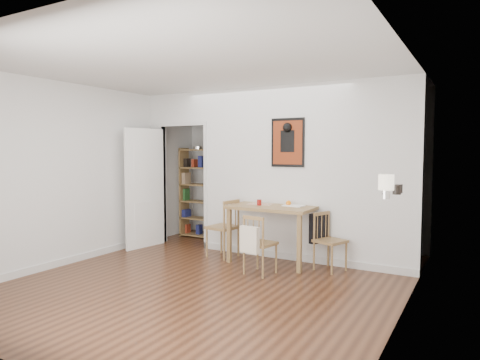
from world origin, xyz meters
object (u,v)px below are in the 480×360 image
Objects in this scene: chair_right at (329,240)px; notebook at (294,206)px; red_glass at (259,202)px; mantel_lamp at (386,184)px; ceramic_jar_a at (397,190)px; orange_fruit at (289,203)px; chair_front at (260,244)px; dining_table at (273,212)px; bookshelf at (198,193)px; chair_left at (223,228)px; ceramic_jar_b at (399,189)px; fireplace at (399,246)px.

notebook is at bearing 171.62° from chair_right.
red_glass is 0.36× the size of mantel_lamp.
ceramic_jar_a is (2.02, -0.68, 0.34)m from red_glass.
orange_fruit reaches higher than chair_right.
chair_front is 2.79× the size of notebook.
dining_table is 11.55× the size of ceramic_jar_a.
bookshelf is at bearing 149.85° from mantel_lamp.
chair_left is 3.00m from mantel_lamp.
red_glass is at bearing -156.12° from orange_fruit.
ceramic_jar_b is (1.62, -0.68, 0.34)m from orange_fruit.
red_glass is 0.50m from notebook.
ceramic_jar_b is at bearing -10.68° from chair_left.
notebook is at bearing 156.48° from ceramic_jar_b.
bookshelf is at bearing 154.11° from dining_table.
red_glass reaches higher than dining_table.
mantel_lamp is at bearing -34.47° from dining_table.
mantel_lamp is (1.82, -1.25, 0.57)m from dining_table.
bookshelf is at bearing 154.89° from fireplace.
chair_front is at bearing 172.81° from fireplace.
chair_right is 0.80m from orange_fruit.
ceramic_jar_a is at bearing -28.48° from notebook.
mantel_lamp is (2.00, -1.17, 0.43)m from red_glass.
ceramic_jar_a is (1.63, -0.85, 0.34)m from orange_fruit.
mantel_lamp reaches higher than notebook.
ceramic_jar_a is at bearing -37.44° from chair_right.
mantel_lamp is (3.82, -2.22, 0.48)m from bookshelf.
mantel_lamp reaches higher than red_glass.
chair_right is at bearing -8.38° from notebook.
fireplace is 0.80m from mantel_lamp.
mantel_lamp is (2.62, -1.16, 0.86)m from chair_left.
red_glass is 2.16m from ceramic_jar_a.
mantel_lamp is at bearing -99.95° from fireplace.
ceramic_jar_b is at bearing -22.73° from orange_fruit.
bookshelf is 4.16m from ceramic_jar_b.
red_glass is 0.30× the size of notebook.
orange_fruit is (-1.68, 0.95, 0.26)m from fireplace.
fireplace is (3.89, -1.82, -0.21)m from bookshelf.
chair_left is 1.66m from chair_right.
fireplace is 12.69× the size of ceramic_jar_b.
dining_table is 1.37× the size of chair_left.
fireplace is at bearing -7.19° from chair_front.
fireplace is at bearing -15.84° from chair_left.
mantel_lamp is (1.61, -1.34, 0.44)m from orange_fruit.
chair_left is at bearing 165.86° from ceramic_jar_a.
red_glass is (-2.07, 0.77, 0.26)m from fireplace.
red_glass reaches higher than notebook.
ceramic_jar_a reaches higher than orange_fruit.
chair_left is 1.13× the size of chair_front.
chair_left is 1.12m from orange_fruit.
red_glass reaches higher than orange_fruit.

